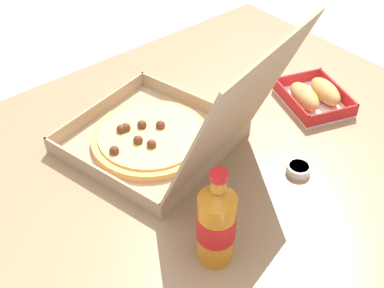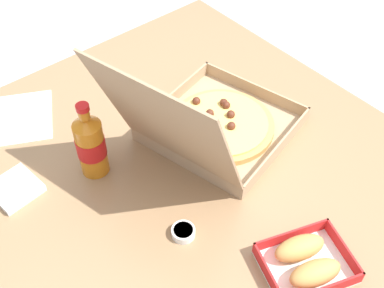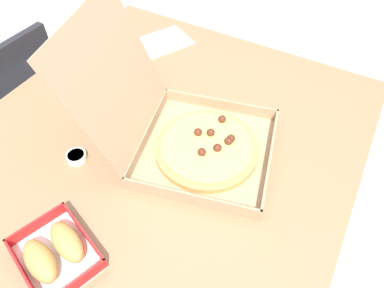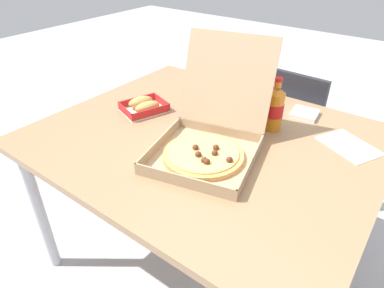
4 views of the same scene
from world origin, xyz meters
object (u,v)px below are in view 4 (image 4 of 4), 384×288
at_px(bread_side_box, 144,106).
at_px(paper_menu, 349,146).
at_px(cola_bottle, 275,108).
at_px(pizza_box_open, 208,140).
at_px(dipping_sauce_cup, 206,111).
at_px(chair, 295,125).
at_px(napkin_pile, 305,114).

distance_m(bread_side_box, paper_menu, 0.88).
relative_size(cola_bottle, paper_menu, 1.07).
bearing_deg(bread_side_box, cola_bottle, 20.39).
bearing_deg(pizza_box_open, dipping_sauce_cup, 126.30).
xyz_separation_m(bread_side_box, dipping_sauce_cup, (0.24, 0.15, -0.01)).
relative_size(chair, napkin_pile, 7.55).
distance_m(cola_bottle, dipping_sauce_cup, 0.32).
xyz_separation_m(pizza_box_open, paper_menu, (0.41, 0.36, -0.05)).
bearing_deg(paper_menu, pizza_box_open, -111.44).
distance_m(bread_side_box, napkin_pile, 0.73).
bearing_deg(dipping_sauce_cup, chair, 70.97).
bearing_deg(chair, bread_side_box, -120.32).
bearing_deg(napkin_pile, chair, 112.04).
distance_m(pizza_box_open, paper_menu, 0.55).
bearing_deg(cola_bottle, dipping_sauce_cup, -170.93).
bearing_deg(dipping_sauce_cup, cola_bottle, 9.07).
distance_m(chair, dipping_sauce_cup, 0.72).
relative_size(pizza_box_open, bread_side_box, 2.46).
height_order(chair, dipping_sauce_cup, chair).
height_order(cola_bottle, dipping_sauce_cup, cola_bottle).
relative_size(bread_side_box, napkin_pile, 2.09).
xyz_separation_m(pizza_box_open, cola_bottle, (0.11, 0.31, 0.04)).
bearing_deg(chair, paper_menu, -53.57).
relative_size(chair, bread_side_box, 3.62).
xyz_separation_m(chair, bread_side_box, (-0.45, -0.78, 0.30)).
distance_m(pizza_box_open, bread_side_box, 0.44).
height_order(bread_side_box, dipping_sauce_cup, bread_side_box).
relative_size(pizza_box_open, dipping_sauce_cup, 10.07).
relative_size(bread_side_box, cola_bottle, 1.02).
xyz_separation_m(pizza_box_open, bread_side_box, (-0.43, 0.10, -0.03)).
bearing_deg(cola_bottle, paper_menu, 9.79).
height_order(pizza_box_open, cola_bottle, pizza_box_open).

